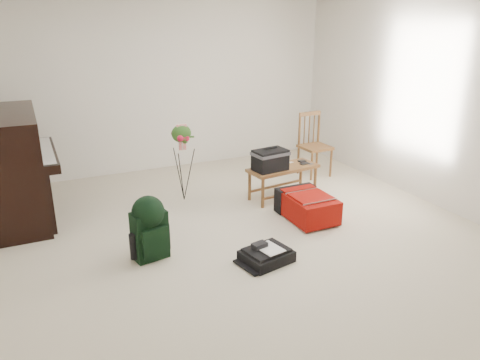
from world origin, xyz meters
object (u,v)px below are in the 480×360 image
bench (274,162)px  black_duffel (266,255)px  dining_chair (314,145)px  green_backpack (149,225)px  red_suitcase (305,204)px  flower_stand (183,163)px  piano (18,169)px

bench → black_duffel: (-0.83, -1.39, -0.44)m
dining_chair → green_backpack: dining_chair is taller
red_suitcase → dining_chair: bearing=53.4°
dining_chair → red_suitcase: dining_chair is taller
bench → black_duffel: 1.67m
bench → red_suitcase: bearing=-91.2°
dining_chair → green_backpack: size_ratio=1.42×
dining_chair → black_duffel: size_ratio=1.79×
red_suitcase → green_backpack: bearing=-174.1°
black_duffel → red_suitcase: bearing=27.6°
flower_stand → bench: bearing=-19.7°
black_duffel → bench: bearing=47.5°
green_backpack → piano: bearing=114.2°
red_suitcase → black_duffel: red_suitcase is taller
green_backpack → flower_stand: size_ratio=0.64×
dining_chair → red_suitcase: bearing=-129.1°
dining_chair → flower_stand: 2.07m
dining_chair → bench: bearing=-151.0°
piano → black_duffel: bearing=-45.4°
bench → piano: bearing=158.8°
dining_chair → green_backpack: 3.20m
dining_chair → red_suitcase: size_ratio=1.30×
green_backpack → red_suitcase: bearing=-4.6°
piano → green_backpack: piano is taller
bench → green_backpack: bearing=-162.2°
black_duffel → green_backpack: bearing=139.9°
red_suitcase → bench: bearing=95.9°
piano → bench: (2.92, -0.73, -0.09)m
dining_chair → flower_stand: flower_stand is taller
piano → black_duffel: size_ratio=2.91×
green_backpack → bench: bearing=14.5°
bench → black_duffel: bench is taller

